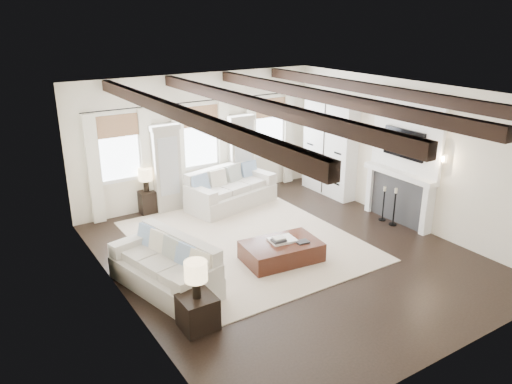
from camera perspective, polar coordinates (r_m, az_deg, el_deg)
ground at (r=10.05m, az=3.55°, el=-7.14°), size 7.50×7.50×0.00m
room_shell at (r=10.47m, az=4.19°, el=5.04°), size 6.54×7.54×3.22m
area_rug at (r=10.61m, az=-1.20°, el=-5.54°), size 4.12×4.84×0.02m
sofa_back at (r=12.38m, az=-3.03°, el=0.13°), size 2.40×1.47×0.96m
sofa_left at (r=8.91m, az=-10.08°, el=-8.53°), size 1.41×2.27×0.91m
ottoman at (r=9.73m, az=2.91°, el=-6.81°), size 1.56×1.07×0.39m
tray at (r=9.71m, az=3.02°, el=-5.48°), size 0.54×0.43×0.04m
book_lower at (r=9.59m, az=2.62°, el=-5.56°), size 0.28×0.23×0.04m
book_upper at (r=9.61m, az=2.66°, el=-5.28°), size 0.24×0.19×0.03m
book_loose at (r=9.67m, az=5.33°, el=-5.69°), size 0.26×0.20×0.03m
side_table_front at (r=7.84m, az=-6.68°, el=-13.49°), size 0.53×0.53×0.53m
lamp_front at (r=7.50m, az=-6.89°, el=-9.21°), size 0.35×0.35×0.60m
side_table_back at (r=12.21m, az=-12.29°, el=-1.14°), size 0.37×0.37×0.55m
lamp_back at (r=11.99m, az=-12.53°, el=1.84°), size 0.33×0.33×0.57m
candlestick_near at (r=11.66m, az=15.50°, el=-1.98°), size 0.18×0.18×0.88m
candlestick_far at (r=11.87m, az=14.34°, el=-1.60°), size 0.17×0.17×0.82m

